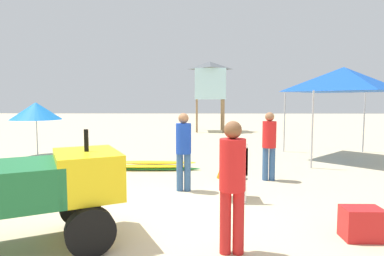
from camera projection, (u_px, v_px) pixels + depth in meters
ground at (176, 216)px, 5.27m from camera, size 80.00×80.00×0.00m
utility_cart at (20, 189)px, 4.04m from camera, size 2.81×2.22×1.50m
stacked_plastic_chairs at (234, 166)px, 6.04m from camera, size 0.48×0.48×1.11m
surfboard_pile at (152, 166)px, 8.74m from camera, size 2.54×0.39×0.24m
lifeguard_near_left at (232, 179)px, 3.92m from camera, size 0.32×0.32×1.64m
lifeguard_near_right at (269, 142)px, 7.56m from camera, size 0.32×0.32×1.61m
lifeguard_far_right at (184, 147)px, 6.67m from camera, size 0.32×0.32×1.63m
popup_canopy at (343, 80)px, 10.18m from camera, size 2.92×2.92×2.93m
lifeguard_tower at (210, 80)px, 19.42m from camera, size 1.98×1.98×4.19m
beach_umbrella_left at (36, 111)px, 10.80m from camera, size 1.66×1.66×1.82m
traffic_cone_near at (224, 168)px, 7.85m from camera, size 0.35×0.35×0.50m
cooler_box at (362, 223)px, 4.39m from camera, size 0.52×0.34×0.44m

